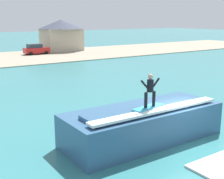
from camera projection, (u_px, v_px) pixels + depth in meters
ground_plane at (185, 142)px, 15.58m from camera, size 260.00×260.00×0.00m
wave_crest at (144, 123)px, 15.61m from camera, size 8.37×3.13×1.91m
surfboard at (148, 107)px, 14.77m from camera, size 1.88×0.85×0.06m
surfer at (150, 89)px, 14.53m from camera, size 1.16×0.32×1.61m
car_far_shore at (36, 49)px, 51.92m from camera, size 4.14×2.14×1.86m
house_gabled_white at (61, 33)px, 57.51m from camera, size 8.52×8.52×5.81m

